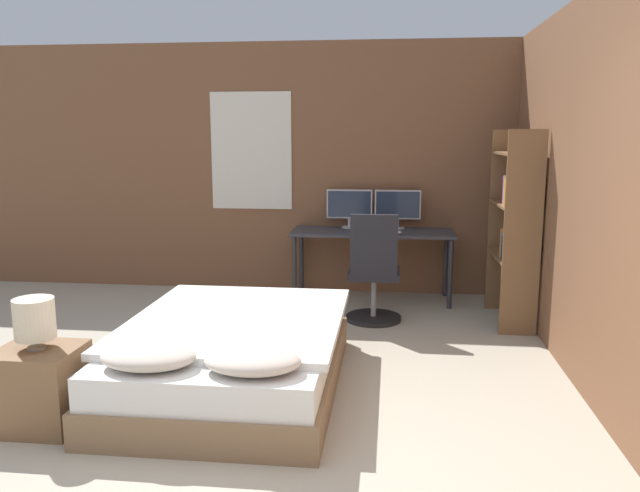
{
  "coord_description": "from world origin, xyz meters",
  "views": [
    {
      "loc": [
        0.66,
        -2.73,
        1.73
      ],
      "look_at": [
        0.04,
        2.69,
        0.75
      ],
      "focal_mm": 35.0,
      "sensor_mm": 36.0,
      "label": 1
    }
  ],
  "objects_px": {
    "bedside_lamp": "(34,319)",
    "computer_mouse": "(398,233)",
    "nightstand": "(40,388)",
    "bed": "(234,354)",
    "desk": "(372,239)",
    "office_chair": "(374,278)",
    "monitor_right": "(398,206)",
    "bookshelf": "(516,219)",
    "monitor_left": "(349,206)",
    "keyboard": "(372,233)"
  },
  "relations": [
    {
      "from": "nightstand",
      "to": "bedside_lamp",
      "type": "height_order",
      "value": "bedside_lamp"
    },
    {
      "from": "desk",
      "to": "bookshelf",
      "type": "xyz_separation_m",
      "value": [
        1.3,
        -0.72,
        0.33
      ]
    },
    {
      "from": "desk",
      "to": "monitor_left",
      "type": "height_order",
      "value": "monitor_left"
    },
    {
      "from": "monitor_right",
      "to": "bookshelf",
      "type": "relative_size",
      "value": 0.27
    },
    {
      "from": "desk",
      "to": "bookshelf",
      "type": "bearing_deg",
      "value": -29.07
    },
    {
      "from": "monitor_left",
      "to": "office_chair",
      "type": "distance_m",
      "value": 1.18
    },
    {
      "from": "monitor_left",
      "to": "computer_mouse",
      "type": "xyz_separation_m",
      "value": [
        0.52,
        -0.4,
        -0.22
      ]
    },
    {
      "from": "office_chair",
      "to": "keyboard",
      "type": "bearing_deg",
      "value": 93.99
    },
    {
      "from": "bed",
      "to": "office_chair",
      "type": "distance_m",
      "value": 1.89
    },
    {
      "from": "keyboard",
      "to": "office_chair",
      "type": "height_order",
      "value": "office_chair"
    },
    {
      "from": "monitor_right",
      "to": "keyboard",
      "type": "height_order",
      "value": "monitor_right"
    },
    {
      "from": "nightstand",
      "to": "bed",
      "type": "bearing_deg",
      "value": 34.81
    },
    {
      "from": "desk",
      "to": "monitor_right",
      "type": "xyz_separation_m",
      "value": [
        0.26,
        0.2,
        0.32
      ]
    },
    {
      "from": "monitor_right",
      "to": "keyboard",
      "type": "xyz_separation_m",
      "value": [
        -0.26,
        -0.4,
        -0.23
      ]
    },
    {
      "from": "bookshelf",
      "to": "office_chair",
      "type": "bearing_deg",
      "value": -176.77
    },
    {
      "from": "office_chair",
      "to": "bookshelf",
      "type": "relative_size",
      "value": 0.58
    },
    {
      "from": "bookshelf",
      "to": "monitor_right",
      "type": "bearing_deg",
      "value": 138.5
    },
    {
      "from": "monitor_left",
      "to": "monitor_right",
      "type": "xyz_separation_m",
      "value": [
        0.51,
        0.0,
        0.0
      ]
    },
    {
      "from": "bed",
      "to": "bedside_lamp",
      "type": "distance_m",
      "value": 1.29
    },
    {
      "from": "bedside_lamp",
      "to": "monitor_left",
      "type": "bearing_deg",
      "value": 64.18
    },
    {
      "from": "nightstand",
      "to": "bedside_lamp",
      "type": "distance_m",
      "value": 0.43
    },
    {
      "from": "nightstand",
      "to": "computer_mouse",
      "type": "height_order",
      "value": "computer_mouse"
    },
    {
      "from": "nightstand",
      "to": "office_chair",
      "type": "relative_size",
      "value": 0.47
    },
    {
      "from": "nightstand",
      "to": "monitor_left",
      "type": "bearing_deg",
      "value": 64.18
    },
    {
      "from": "desk",
      "to": "monitor_left",
      "type": "relative_size",
      "value": 3.44
    },
    {
      "from": "bedside_lamp",
      "to": "monitor_left",
      "type": "distance_m",
      "value": 3.72
    },
    {
      "from": "nightstand",
      "to": "bedside_lamp",
      "type": "xyz_separation_m",
      "value": [
        -0.0,
        0.0,
        0.43
      ]
    },
    {
      "from": "nightstand",
      "to": "keyboard",
      "type": "relative_size",
      "value": 1.4
    },
    {
      "from": "desk",
      "to": "monitor_right",
      "type": "height_order",
      "value": "monitor_right"
    },
    {
      "from": "desk",
      "to": "office_chair",
      "type": "relative_size",
      "value": 1.62
    },
    {
      "from": "monitor_left",
      "to": "computer_mouse",
      "type": "height_order",
      "value": "monitor_left"
    },
    {
      "from": "bedside_lamp",
      "to": "monitor_left",
      "type": "xyz_separation_m",
      "value": [
        1.61,
        3.33,
        0.3
      ]
    },
    {
      "from": "nightstand",
      "to": "office_chair",
      "type": "height_order",
      "value": "office_chair"
    },
    {
      "from": "bedside_lamp",
      "to": "computer_mouse",
      "type": "height_order",
      "value": "bedside_lamp"
    },
    {
      "from": "bed",
      "to": "monitor_right",
      "type": "height_order",
      "value": "monitor_right"
    },
    {
      "from": "office_chair",
      "to": "monitor_right",
      "type": "bearing_deg",
      "value": 77.8
    },
    {
      "from": "office_chair",
      "to": "computer_mouse",
      "type": "bearing_deg",
      "value": 69.59
    },
    {
      "from": "computer_mouse",
      "to": "keyboard",
      "type": "bearing_deg",
      "value": 180.0
    },
    {
      "from": "keyboard",
      "to": "nightstand",
      "type": "bearing_deg",
      "value": -122.49
    },
    {
      "from": "nightstand",
      "to": "monitor_right",
      "type": "distance_m",
      "value": 4.02
    },
    {
      "from": "monitor_left",
      "to": "bookshelf",
      "type": "relative_size",
      "value": 0.27
    },
    {
      "from": "bed",
      "to": "monitor_left",
      "type": "height_order",
      "value": "monitor_left"
    },
    {
      "from": "bed",
      "to": "keyboard",
      "type": "height_order",
      "value": "keyboard"
    },
    {
      "from": "bookshelf",
      "to": "monitor_left",
      "type": "bearing_deg",
      "value": 149.33
    },
    {
      "from": "keyboard",
      "to": "bookshelf",
      "type": "distance_m",
      "value": 1.42
    },
    {
      "from": "bed",
      "to": "monitor_left",
      "type": "xyz_separation_m",
      "value": [
        0.61,
        2.64,
        0.73
      ]
    },
    {
      "from": "nightstand",
      "to": "desk",
      "type": "xyz_separation_m",
      "value": [
        1.87,
        3.13,
        0.41
      ]
    },
    {
      "from": "desk",
      "to": "keyboard",
      "type": "relative_size",
      "value": 4.81
    },
    {
      "from": "bed",
      "to": "nightstand",
      "type": "bearing_deg",
      "value": -145.19
    },
    {
      "from": "monitor_right",
      "to": "keyboard",
      "type": "bearing_deg",
      "value": -122.82
    }
  ]
}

